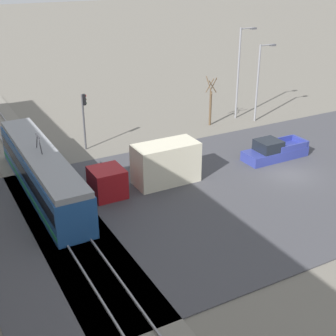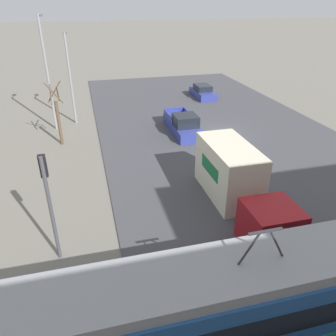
{
  "view_description": "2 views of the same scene",
  "coord_description": "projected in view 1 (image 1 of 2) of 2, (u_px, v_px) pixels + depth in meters",
  "views": [
    {
      "loc": [
        -24.77,
        24.32,
        15.68
      ],
      "look_at": [
        2.05,
        9.67,
        1.84
      ],
      "focal_mm": 50.0,
      "sensor_mm": 36.0,
      "label": 1
    },
    {
      "loc": [
        10.85,
        24.32,
        10.41
      ],
      "look_at": [
        6.93,
        9.27,
        2.3
      ],
      "focal_mm": 35.0,
      "sensor_mm": 36.0,
      "label": 2
    }
  ],
  "objects": [
    {
      "name": "pickup_truck",
      "position": [
        274.0,
        151.0,
        39.37
      ],
      "size": [
        2.04,
        5.72,
        1.75
      ],
      "color": "navy",
      "rests_on": "ground"
    },
    {
      "name": "street_tree",
      "position": [
        211.0,
        103.0,
        46.84
      ],
      "size": [
        1.17,
        0.97,
        4.97
      ],
      "color": "brown",
      "rests_on": "ground"
    },
    {
      "name": "street_lamp_near_crossing",
      "position": [
        240.0,
        68.0,
        47.72
      ],
      "size": [
        0.36,
        1.95,
        9.32
      ],
      "color": "gray",
      "rests_on": "ground"
    },
    {
      "name": "box_truck",
      "position": [
        152.0,
        168.0,
        34.42
      ],
      "size": [
        2.36,
        8.28,
        3.09
      ],
      "color": "maroon",
      "rests_on": "ground"
    },
    {
      "name": "traffic_light_pole",
      "position": [
        84.0,
        114.0,
        40.44
      ],
      "size": [
        0.28,
        0.47,
        5.0
      ],
      "color": "#47474C",
      "rests_on": "ground"
    },
    {
      "name": "road_surface",
      "position": [
        288.0,
        174.0,
        36.88
      ],
      "size": [
        20.06,
        46.31,
        0.08
      ],
      "color": "#424247",
      "rests_on": "ground"
    },
    {
      "name": "ground_plane",
      "position": [
        288.0,
        174.0,
        36.89
      ],
      "size": [
        320.0,
        320.0,
        0.0
      ],
      "primitive_type": "plane",
      "color": "slate"
    },
    {
      "name": "street_lamp_mid_block",
      "position": [
        260.0,
        78.0,
        47.19
      ],
      "size": [
        0.36,
        1.95,
        7.84
      ],
      "color": "gray",
      "rests_on": "ground"
    },
    {
      "name": "light_rail_tram",
      "position": [
        42.0,
        172.0,
        33.44
      ],
      "size": [
        15.65,
        2.57,
        4.32
      ],
      "color": "#235193",
      "rests_on": "ground"
    },
    {
      "name": "rail_bed",
      "position": [
        71.0,
        231.0,
        29.15
      ],
      "size": [
        68.36,
        4.4,
        0.22
      ],
      "color": "gray",
      "rests_on": "ground"
    }
  ]
}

